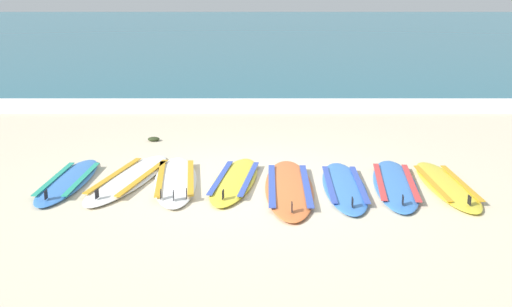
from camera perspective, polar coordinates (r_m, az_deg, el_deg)
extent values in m
plane|color=beige|center=(8.07, -0.62, -3.21)|extent=(80.00, 80.00, 0.00)
cube|color=#23667A|center=(42.73, -0.26, 11.96)|extent=(80.00, 60.00, 0.10)
cube|color=white|center=(13.49, -0.44, 4.61)|extent=(80.00, 1.20, 0.11)
ellipsoid|color=#3875CC|center=(8.60, -17.65, -2.53)|extent=(0.59, 2.14, 0.07)
cube|color=teal|center=(8.65, -18.87, -2.24)|extent=(0.11, 1.49, 0.01)
cube|color=teal|center=(8.53, -16.45, -2.29)|extent=(0.11, 1.49, 0.01)
cube|color=black|center=(7.83, -19.61, -3.75)|extent=(0.01, 0.09, 0.11)
ellipsoid|color=white|center=(8.50, -12.21, -2.34)|extent=(1.12, 2.50, 0.07)
cube|color=gold|center=(8.58, -13.55, -1.97)|extent=(0.45, 1.67, 0.01)
cube|color=gold|center=(8.41, -10.87, -2.18)|extent=(0.45, 1.67, 0.01)
cube|color=black|center=(7.67, -15.13, -3.77)|extent=(0.03, 0.09, 0.11)
ellipsoid|color=white|center=(8.32, -7.86, -2.53)|extent=(0.82, 2.36, 0.07)
cube|color=gold|center=(8.31, -9.30, -2.30)|extent=(0.25, 1.62, 0.01)
cube|color=gold|center=(8.30, -6.43, -2.22)|extent=(0.25, 1.62, 0.01)
cube|color=black|center=(7.43, -8.05, -3.99)|extent=(0.02, 0.09, 0.11)
cube|color=black|center=(7.50, -9.25, -3.87)|extent=(0.02, 0.09, 0.11)
cube|color=black|center=(7.49, -6.82, -3.81)|extent=(0.02, 0.09, 0.11)
ellipsoid|color=yellow|center=(8.24, -2.20, -2.57)|extent=(0.84, 2.25, 0.07)
cube|color=#334CB2|center=(8.26, -3.56, -2.24)|extent=(0.28, 1.54, 0.01)
cube|color=#334CB2|center=(8.19, -0.84, -2.36)|extent=(0.28, 1.54, 0.01)
cube|color=black|center=(7.41, -3.33, -3.93)|extent=(0.02, 0.09, 0.11)
ellipsoid|color=orange|center=(7.95, 3.01, -3.25)|extent=(0.68, 2.55, 0.07)
cube|color=#334CB2|center=(7.93, 1.37, -2.96)|extent=(0.12, 1.78, 0.01)
cube|color=#334CB2|center=(7.95, 4.67, -2.97)|extent=(0.12, 1.78, 0.01)
cube|color=black|center=(6.99, 3.30, -5.13)|extent=(0.01, 0.09, 0.11)
ellipsoid|color=#3875CC|center=(8.07, 8.27, -3.11)|extent=(0.63, 2.24, 0.07)
cube|color=#334CB2|center=(8.03, 6.86, -2.83)|extent=(0.13, 1.56, 0.01)
cube|color=#334CB2|center=(8.08, 9.69, -2.84)|extent=(0.13, 1.56, 0.01)
cube|color=black|center=(7.22, 9.05, -4.61)|extent=(0.01, 0.09, 0.11)
ellipsoid|color=#3875CC|center=(8.29, 13.00, -2.85)|extent=(0.86, 2.35, 0.07)
cube|color=#D13838|center=(8.26, 11.59, -2.54)|extent=(0.28, 1.61, 0.01)
cube|color=#D13838|center=(8.30, 14.44, -2.61)|extent=(0.28, 1.61, 0.01)
cube|color=black|center=(7.42, 13.70, -4.33)|extent=(0.02, 0.09, 0.11)
ellipsoid|color=yellow|center=(8.43, 17.54, -2.87)|extent=(0.58, 2.20, 0.07)
cube|color=gold|center=(8.36, 16.28, -2.63)|extent=(0.10, 1.54, 0.01)
cube|color=gold|center=(8.49, 18.83, -2.58)|extent=(0.10, 1.54, 0.01)
cube|color=black|center=(7.64, 19.57, -4.21)|extent=(0.01, 0.09, 0.11)
ellipsoid|color=#2D381E|center=(10.65, -9.92, 1.37)|extent=(0.21, 0.17, 0.07)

